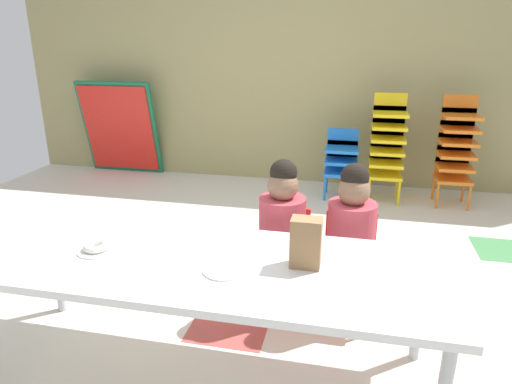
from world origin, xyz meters
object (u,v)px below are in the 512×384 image
(craft_table, at_px, (201,269))
(kid_chair_blue_stack, at_px, (342,158))
(seated_child_near_camera, at_px, (282,223))
(donut_powdered_on_plate, at_px, (97,246))
(kid_chair_orange_stack, at_px, (456,146))
(paper_plate_near_edge, at_px, (97,250))
(seated_child_middle_seat, at_px, (351,229))
(paper_bag_brown, at_px, (306,243))
(paper_plate_center_table, at_px, (224,270))
(kid_chair_yellow_stack, at_px, (387,143))
(folded_activity_table, at_px, (120,128))

(craft_table, height_order, kid_chair_blue_stack, kid_chair_blue_stack)
(seated_child_near_camera, relative_size, donut_powdered_on_plate, 7.49)
(kid_chair_orange_stack, bearing_deg, paper_plate_near_edge, -126.90)
(seated_child_near_camera, xyz_separation_m, seated_child_middle_seat, (0.38, 0.00, 0.00))
(seated_child_near_camera, height_order, paper_bag_brown, seated_child_near_camera)
(craft_table, distance_m, kid_chair_blue_stack, 2.80)
(craft_table, distance_m, donut_powdered_on_plate, 0.50)
(craft_table, xyz_separation_m, kid_chair_orange_stack, (1.58, 2.75, 0.02))
(kid_chair_orange_stack, bearing_deg, kid_chair_blue_stack, -179.95)
(paper_plate_center_table, bearing_deg, seated_child_near_camera, 78.31)
(seated_child_near_camera, distance_m, kid_chair_yellow_stack, 2.25)
(seated_child_near_camera, relative_size, kid_chair_yellow_stack, 0.88)
(craft_table, height_order, kid_chair_yellow_stack, kid_chair_yellow_stack)
(folded_activity_table, distance_m, paper_bag_brown, 3.91)
(kid_chair_orange_stack, bearing_deg, craft_table, -119.87)
(seated_child_middle_seat, height_order, kid_chair_yellow_stack, kid_chair_yellow_stack)
(kid_chair_yellow_stack, height_order, kid_chair_orange_stack, same)
(seated_child_middle_seat, xyz_separation_m, paper_bag_brown, (-0.19, -0.56, 0.16))
(kid_chair_blue_stack, bearing_deg, paper_bag_brown, -91.41)
(paper_plate_near_edge, bearing_deg, paper_plate_center_table, -5.34)
(kid_chair_yellow_stack, height_order, paper_bag_brown, kid_chair_yellow_stack)
(paper_bag_brown, height_order, paper_plate_center_table, paper_bag_brown)
(kid_chair_blue_stack, distance_m, paper_plate_near_edge, 2.96)
(craft_table, relative_size, seated_child_middle_seat, 2.36)
(paper_plate_center_table, bearing_deg, kid_chair_orange_stack, 62.85)
(paper_plate_near_edge, bearing_deg, paper_bag_brown, 3.73)
(kid_chair_blue_stack, distance_m, paper_plate_center_table, 2.86)
(seated_child_middle_seat, distance_m, kid_chair_yellow_stack, 2.16)
(folded_activity_table, bearing_deg, seated_child_middle_seat, -42.23)
(craft_table, distance_m, paper_plate_near_edge, 0.50)
(folded_activity_table, distance_m, donut_powdered_on_plate, 3.43)
(seated_child_middle_seat, bearing_deg, kid_chair_blue_stack, 93.29)
(paper_plate_center_table, bearing_deg, paper_plate_near_edge, 174.66)
(craft_table, bearing_deg, kid_chair_orange_stack, 60.13)
(kid_chair_blue_stack, bearing_deg, kid_chair_orange_stack, 0.05)
(craft_table, height_order, kid_chair_orange_stack, kid_chair_orange_stack)
(kid_chair_yellow_stack, relative_size, paper_bag_brown, 4.73)
(craft_table, height_order, paper_bag_brown, paper_bag_brown)
(kid_chair_blue_stack, distance_m, kid_chair_orange_stack, 1.07)
(paper_plate_near_edge, bearing_deg, folded_activity_table, 116.66)
(seated_child_near_camera, bearing_deg, craft_table, -114.03)
(craft_table, bearing_deg, folded_activity_table, 123.79)
(craft_table, distance_m, kid_chair_orange_stack, 3.17)
(kid_chair_blue_stack, height_order, paper_plate_center_table, kid_chair_blue_stack)
(seated_child_middle_seat, bearing_deg, craft_table, -136.94)
(seated_child_near_camera, bearing_deg, kid_chair_blue_stack, 83.20)
(craft_table, relative_size, paper_bag_brown, 9.83)
(folded_activity_table, bearing_deg, paper_plate_center_table, -55.25)
(paper_plate_center_table, distance_m, donut_powdered_on_plate, 0.63)
(kid_chair_orange_stack, xyz_separation_m, donut_powdered_on_plate, (-2.08, -2.77, 0.05))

